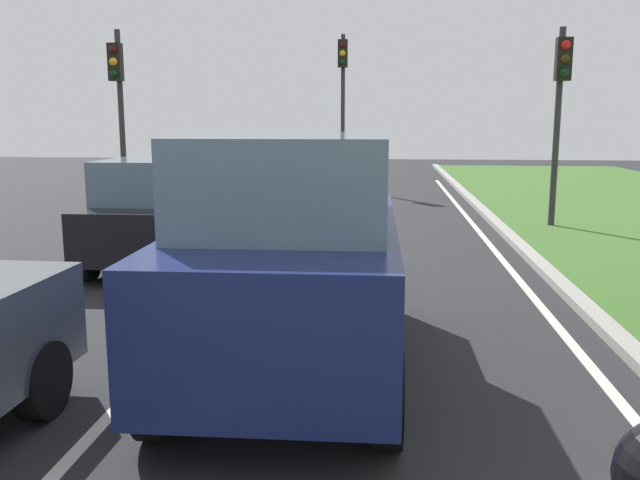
{
  "coord_description": "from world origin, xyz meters",
  "views": [
    {
      "loc": [
        1.53,
        2.98,
        2.42
      ],
      "look_at": [
        0.89,
        9.7,
        1.2
      ],
      "focal_mm": 37.73,
      "sensor_mm": 36.0,
      "label": 1
    }
  ],
  "objects_px": {
    "car_suv_ahead": "(294,253)",
    "car_hatchback_far": "(160,213)",
    "traffic_light_near_right": "(560,93)",
    "traffic_light_far_median": "(343,85)",
    "traffic_light_overhead_left": "(118,93)"
  },
  "relations": [
    {
      "from": "traffic_light_near_right",
      "to": "car_hatchback_far",
      "type": "bearing_deg",
      "value": -148.86
    },
    {
      "from": "traffic_light_near_right",
      "to": "traffic_light_overhead_left",
      "type": "bearing_deg",
      "value": 173.74
    },
    {
      "from": "car_suv_ahead",
      "to": "traffic_light_near_right",
      "type": "relative_size",
      "value": 1.04
    },
    {
      "from": "car_suv_ahead",
      "to": "car_hatchback_far",
      "type": "relative_size",
      "value": 1.22
    },
    {
      "from": "car_hatchback_far",
      "to": "traffic_light_far_median",
      "type": "distance_m",
      "value": 12.91
    },
    {
      "from": "traffic_light_far_median",
      "to": "car_suv_ahead",
      "type": "bearing_deg",
      "value": -87.94
    },
    {
      "from": "traffic_light_near_right",
      "to": "traffic_light_overhead_left",
      "type": "xyz_separation_m",
      "value": [
        -10.33,
        1.13,
        0.09
      ]
    },
    {
      "from": "car_hatchback_far",
      "to": "traffic_light_overhead_left",
      "type": "bearing_deg",
      "value": 117.09
    },
    {
      "from": "car_hatchback_far",
      "to": "traffic_light_near_right",
      "type": "relative_size",
      "value": 0.85
    },
    {
      "from": "car_suv_ahead",
      "to": "car_hatchback_far",
      "type": "xyz_separation_m",
      "value": [
        -2.86,
        4.55,
        -0.28
      ]
    },
    {
      "from": "traffic_light_near_right",
      "to": "traffic_light_far_median",
      "type": "distance_m",
      "value": 9.5
    },
    {
      "from": "car_suv_ahead",
      "to": "traffic_light_far_median",
      "type": "height_order",
      "value": "traffic_light_far_median"
    },
    {
      "from": "traffic_light_overhead_left",
      "to": "traffic_light_far_median",
      "type": "height_order",
      "value": "traffic_light_far_median"
    },
    {
      "from": "car_hatchback_far",
      "to": "traffic_light_near_right",
      "type": "height_order",
      "value": "traffic_light_near_right"
    },
    {
      "from": "car_suv_ahead",
      "to": "car_hatchback_far",
      "type": "distance_m",
      "value": 5.39
    }
  ]
}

